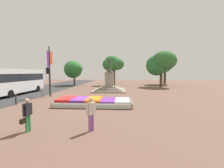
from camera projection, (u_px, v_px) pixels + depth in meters
name	position (u px, v px, depth m)	size (l,w,h in m)	color
ground_plane	(81.00, 103.00, 13.98)	(92.09, 92.09, 0.00)	brown
flower_planter	(93.00, 102.00, 13.08)	(6.58, 2.89, 0.63)	#38281C
statue_monument	(109.00, 85.00, 22.84)	(4.78, 4.78, 4.94)	gray
traffic_light_mid_block	(48.00, 76.00, 18.46)	(0.41, 0.29, 3.47)	#2D2D33
banner_pole	(50.00, 69.00, 17.36)	(0.22, 1.09, 5.83)	#2D2D33
city_bus	(16.00, 80.00, 19.32)	(2.44, 9.19, 3.34)	silver
pedestrian_with_handbag	(27.00, 113.00, 7.17)	(0.28, 0.73, 1.63)	#338C4C
pedestrian_near_planter	(91.00, 112.00, 7.25)	(0.41, 0.46, 1.66)	#8C4C99
kerb_bollard_mid_a	(16.00, 99.00, 13.15)	(0.13, 0.13, 0.98)	#2D2D33
kerb_bollard_mid_b	(42.00, 93.00, 17.27)	(0.13, 0.13, 1.04)	slate
kerb_bollard_north	(50.00, 90.00, 19.55)	(0.17, 0.17, 1.02)	slate
park_tree_far_left	(161.00, 63.00, 29.16)	(5.68, 4.75, 6.99)	#4C3823
park_tree_behind_statue	(74.00, 69.00, 32.78)	(4.32, 5.16, 5.48)	#4C3823
park_tree_far_right	(113.00, 64.00, 32.77)	(4.74, 3.60, 6.55)	#4C3823
park_tree_street_side	(163.00, 63.00, 35.16)	(5.19, 5.46, 7.57)	#4C3823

